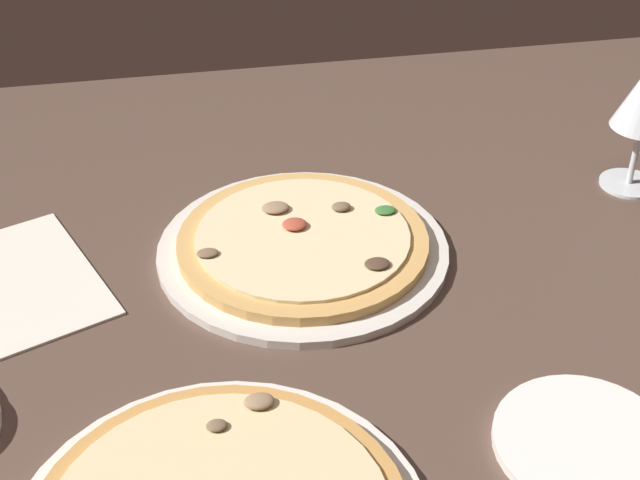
# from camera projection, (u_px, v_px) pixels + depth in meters

# --- Properties ---
(dining_table) EXTENTS (1.50, 1.10, 0.04)m
(dining_table) POSITION_uv_depth(u_px,v_px,m) (337.00, 286.00, 0.97)
(dining_table) COLOR brown
(dining_table) RESTS_ON ground
(pizza_main) EXTENTS (0.32, 0.32, 0.03)m
(pizza_main) POSITION_uv_depth(u_px,v_px,m) (303.00, 245.00, 0.98)
(pizza_main) COLOR silver
(pizza_main) RESTS_ON dining_table
(side_plate) EXTENTS (0.16, 0.16, 0.01)m
(side_plate) POSITION_uv_depth(u_px,v_px,m) (586.00, 443.00, 0.75)
(side_plate) COLOR white
(side_plate) RESTS_ON dining_table
(paper_menu) EXTENTS (0.22, 0.26, 0.00)m
(paper_menu) POSITION_uv_depth(u_px,v_px,m) (21.00, 282.00, 0.94)
(paper_menu) COLOR silver
(paper_menu) RESTS_ON dining_table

